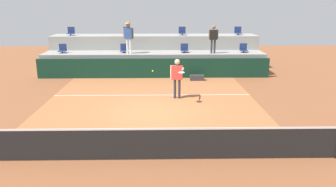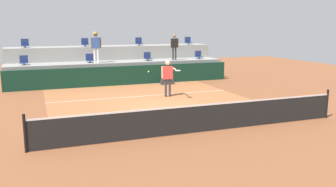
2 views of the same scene
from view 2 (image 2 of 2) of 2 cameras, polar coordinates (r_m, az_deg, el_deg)
ground_plane at (r=15.11m, az=-1.48°, el=-2.09°), size 40.00×40.00×0.00m
court_inner_paint at (r=16.03m, az=-2.66°, el=-1.34°), size 9.00×10.00×0.01m
court_service_line at (r=17.34m, az=-4.10°, el=-0.41°), size 9.00×0.06×0.00m
tennis_net at (r=11.40m, az=5.16°, el=-3.84°), size 10.48×0.08×1.07m
sponsor_backboard at (r=20.68m, az=-6.99°, el=2.88°), size 13.00×0.16×1.10m
seating_tier_lower at (r=21.93m, az=-7.80°, el=3.51°), size 13.00×1.80×1.25m
seating_tier_upper at (r=23.63m, az=-8.82°, el=5.04°), size 13.00×1.80×2.10m
stadium_chair_lower_far_left at (r=21.24m, az=-22.14°, el=4.86°), size 0.44×0.40×0.52m
stadium_chair_lower_left at (r=21.45m, az=-12.44°, el=5.45°), size 0.44×0.40×0.52m
stadium_chair_lower_right at (r=22.24m, az=-3.28°, el=5.87°), size 0.44×0.40×0.52m
stadium_chair_lower_far_right at (r=23.53m, az=4.95°, el=6.11°), size 0.44×0.40×0.52m
stadium_chair_upper_far_left at (r=22.97m, az=-21.99°, el=7.39°), size 0.44×0.40×0.52m
stadium_chair_upper_left at (r=23.17m, az=-13.17°, el=7.91°), size 0.44×0.40×0.52m
stadium_chair_upper_right at (r=23.90m, az=-4.69°, el=8.23°), size 0.44×0.40×0.52m
stadium_chair_upper_far_right at (r=25.13m, az=3.26°, el=8.37°), size 0.44×0.40×0.52m
tennis_player at (r=17.01m, az=0.00°, el=3.07°), size 0.61×1.27×1.76m
spectator_with_hat at (r=21.06m, az=-11.50°, el=7.84°), size 0.60×0.50×1.79m
spectator_in_white at (r=22.38m, az=1.02°, el=7.83°), size 0.57×0.23×1.61m
tennis_ball at (r=16.36m, az=-3.14°, el=3.53°), size 0.07×0.07×0.07m
equipment_bag at (r=20.78m, az=-0.15°, el=1.88°), size 0.76×0.28×0.30m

